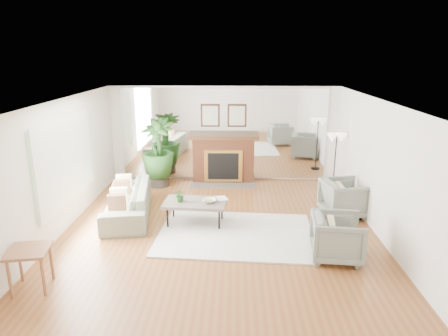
{
  "coord_description": "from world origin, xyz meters",
  "views": [
    {
      "loc": [
        0.29,
        -6.93,
        3.34
      ],
      "look_at": [
        0.09,
        0.6,
        1.15
      ],
      "focal_mm": 32.0,
      "sensor_mm": 36.0,
      "label": 1
    }
  ],
  "objects_px": {
    "potted_ficus": "(158,150)",
    "fireplace": "(223,158)",
    "floor_lamp": "(336,143)",
    "armchair_back": "(344,198)",
    "armchair_front": "(337,237)",
    "coffee_table": "(195,203)",
    "side_table": "(29,256)",
    "sofa": "(127,201)"
  },
  "relations": [
    {
      "from": "potted_ficus",
      "to": "fireplace",
      "type": "bearing_deg",
      "value": 13.54
    },
    {
      "from": "potted_ficus",
      "to": "floor_lamp",
      "type": "relative_size",
      "value": 1.17
    },
    {
      "from": "armchair_back",
      "to": "armchair_front",
      "type": "distance_m",
      "value": 1.94
    },
    {
      "from": "fireplace",
      "to": "coffee_table",
      "type": "height_order",
      "value": "fireplace"
    },
    {
      "from": "armchair_back",
      "to": "floor_lamp",
      "type": "relative_size",
      "value": 0.57
    },
    {
      "from": "armchair_back",
      "to": "floor_lamp",
      "type": "xyz_separation_m",
      "value": [
        0.1,
        1.36,
        0.89
      ]
    },
    {
      "from": "floor_lamp",
      "to": "armchair_front",
      "type": "bearing_deg",
      "value": -102.21
    },
    {
      "from": "coffee_table",
      "to": "floor_lamp",
      "type": "relative_size",
      "value": 0.84
    },
    {
      "from": "fireplace",
      "to": "armchair_back",
      "type": "xyz_separation_m",
      "value": [
        2.6,
        -2.25,
        -0.27
      ]
    },
    {
      "from": "potted_ficus",
      "to": "side_table",
      "type": "bearing_deg",
      "value": -101.89
    },
    {
      "from": "sofa",
      "to": "floor_lamp",
      "type": "height_order",
      "value": "floor_lamp"
    },
    {
      "from": "fireplace",
      "to": "armchair_front",
      "type": "bearing_deg",
      "value": -63.92
    },
    {
      "from": "coffee_table",
      "to": "floor_lamp",
      "type": "xyz_separation_m",
      "value": [
        3.18,
        1.89,
        0.83
      ]
    },
    {
      "from": "coffee_table",
      "to": "armchair_front",
      "type": "bearing_deg",
      "value": -27.85
    },
    {
      "from": "armchair_back",
      "to": "floor_lamp",
      "type": "distance_m",
      "value": 1.63
    },
    {
      "from": "coffee_table",
      "to": "side_table",
      "type": "xyz_separation_m",
      "value": [
        -2.17,
        -2.34,
        0.08
      ]
    },
    {
      "from": "potted_ficus",
      "to": "floor_lamp",
      "type": "distance_m",
      "value": 4.4
    },
    {
      "from": "armchair_back",
      "to": "side_table",
      "type": "relative_size",
      "value": 1.33
    },
    {
      "from": "sofa",
      "to": "side_table",
      "type": "bearing_deg",
      "value": -23.36
    },
    {
      "from": "armchair_front",
      "to": "floor_lamp",
      "type": "height_order",
      "value": "floor_lamp"
    },
    {
      "from": "fireplace",
      "to": "armchair_back",
      "type": "distance_m",
      "value": 3.45
    },
    {
      "from": "armchair_back",
      "to": "potted_ficus",
      "type": "bearing_deg",
      "value": 56.44
    },
    {
      "from": "fireplace",
      "to": "side_table",
      "type": "xyz_separation_m",
      "value": [
        -2.65,
        -5.12,
        -0.13
      ]
    },
    {
      "from": "coffee_table",
      "to": "side_table",
      "type": "relative_size",
      "value": 1.97
    },
    {
      "from": "armchair_back",
      "to": "armchair_front",
      "type": "bearing_deg",
      "value": 152.15
    },
    {
      "from": "coffee_table",
      "to": "armchair_back",
      "type": "height_order",
      "value": "armchair_back"
    },
    {
      "from": "fireplace",
      "to": "floor_lamp",
      "type": "xyz_separation_m",
      "value": [
        2.7,
        -0.89,
        0.62
      ]
    },
    {
      "from": "sofa",
      "to": "armchair_front",
      "type": "bearing_deg",
      "value": 57.76
    },
    {
      "from": "side_table",
      "to": "potted_ficus",
      "type": "bearing_deg",
      "value": 78.11
    },
    {
      "from": "fireplace",
      "to": "armchair_front",
      "type": "distance_m",
      "value": 4.57
    },
    {
      "from": "sofa",
      "to": "floor_lamp",
      "type": "bearing_deg",
      "value": 98.92
    },
    {
      "from": "sofa",
      "to": "potted_ficus",
      "type": "height_order",
      "value": "potted_ficus"
    },
    {
      "from": "side_table",
      "to": "potted_ficus",
      "type": "height_order",
      "value": "potted_ficus"
    },
    {
      "from": "coffee_table",
      "to": "sofa",
      "type": "relative_size",
      "value": 0.57
    },
    {
      "from": "coffee_table",
      "to": "sofa",
      "type": "distance_m",
      "value": 1.52
    },
    {
      "from": "armchair_back",
      "to": "armchair_front",
      "type": "xyz_separation_m",
      "value": [
        -0.59,
        -1.85,
        -0.01
      ]
    },
    {
      "from": "armchair_back",
      "to": "floor_lamp",
      "type": "bearing_deg",
      "value": -14.24
    },
    {
      "from": "floor_lamp",
      "to": "side_table",
      "type": "bearing_deg",
      "value": -141.7
    },
    {
      "from": "side_table",
      "to": "coffee_table",
      "type": "bearing_deg",
      "value": 47.15
    },
    {
      "from": "armchair_back",
      "to": "sofa",
      "type": "bearing_deg",
      "value": 81.82
    },
    {
      "from": "coffee_table",
      "to": "potted_ficus",
      "type": "distance_m",
      "value": 2.7
    },
    {
      "from": "coffee_table",
      "to": "floor_lamp",
      "type": "height_order",
      "value": "floor_lamp"
    }
  ]
}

